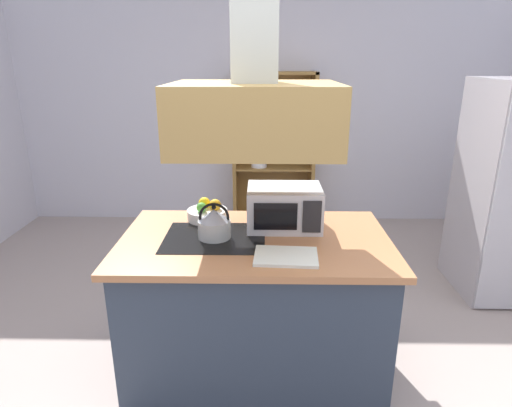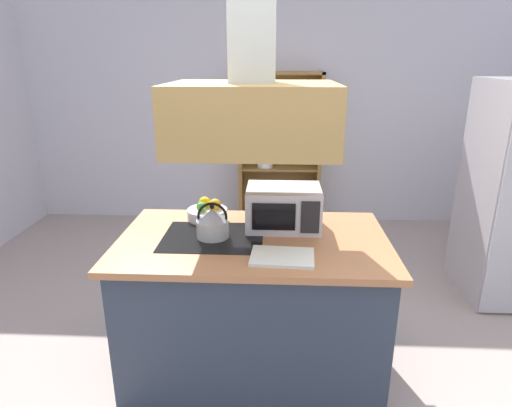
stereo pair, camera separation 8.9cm
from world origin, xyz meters
name	(u,v)px [view 1 (the left image)]	position (x,y,z in m)	size (l,w,h in m)	color
ground_plane	(274,384)	(0.00, 0.00, 0.00)	(7.80, 7.80, 0.00)	#A6958C
wall_back	(270,109)	(0.00, 3.00, 1.35)	(6.00, 0.12, 2.70)	silver
kitchen_island	(255,303)	(-0.12, 0.20, 0.45)	(1.61, 0.97, 0.90)	#303B4B
range_hood	(255,95)	(-0.12, 0.20, 1.74)	(0.90, 0.70, 1.26)	#AD8748
dish_cabinet	(273,160)	(0.04, 2.78, 0.79)	(0.93, 0.40, 1.78)	olive
kettle	(214,223)	(-0.36, 0.20, 0.99)	(0.19, 0.19, 0.22)	#B8BEBA
cutting_board	(286,256)	(0.05, -0.07, 0.91)	(0.34, 0.24, 0.02)	white
microwave	(284,207)	(0.06, 0.39, 1.03)	(0.46, 0.35, 0.26)	silver
fruit_bowl	(207,213)	(-0.44, 0.50, 0.95)	(0.27, 0.27, 0.14)	silver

